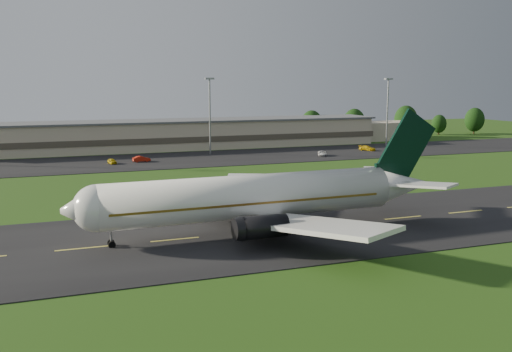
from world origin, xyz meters
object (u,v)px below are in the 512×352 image
object	(u,v)px
service_vehicle_a	(112,161)
service_vehicle_d	(367,148)
airliner	(257,197)
service_vehicle_b	(141,159)
terminal	(200,134)
service_vehicle_c	(322,153)
light_mast_east	(388,104)
light_mast_centre	(210,107)

from	to	relation	value
service_vehicle_a	service_vehicle_d	xyz separation A→B (m)	(70.56, 2.11, 0.07)
airliner	service_vehicle_b	size ratio (longest dim) A/B	12.08
service_vehicle_b	service_vehicle_d	size ratio (longest dim) A/B	0.89
terminal	airliner	bearing A→B (deg)	-100.43
airliner	service_vehicle_a	world-z (taller)	airliner
service_vehicle_c	airliner	bearing A→B (deg)	-97.76
airliner	service_vehicle_d	size ratio (longest dim) A/B	10.73
light_mast_east	service_vehicle_a	world-z (taller)	light_mast_east
service_vehicle_a	airliner	bearing A→B (deg)	-92.00
terminal	service_vehicle_b	distance (m)	33.09
terminal	service_vehicle_b	bearing A→B (deg)	-130.15
light_mast_centre	service_vehicle_b	distance (m)	24.84
light_mast_east	service_vehicle_b	size ratio (longest dim) A/B	4.80
light_mast_east	service_vehicle_a	size ratio (longest dim) A/B	5.61
service_vehicle_b	light_mast_centre	bearing A→B (deg)	-71.32
service_vehicle_b	airliner	bearing A→B (deg)	177.14
terminal	light_mast_centre	distance (m)	18.45
service_vehicle_b	service_vehicle_a	bearing A→B (deg)	93.32
airliner	service_vehicle_a	xyz separation A→B (m)	(-10.62, 69.86, -3.94)
service_vehicle_a	service_vehicle_b	bearing A→B (deg)	-1.61
light_mast_centre	light_mast_east	size ratio (longest dim) A/B	1.00
service_vehicle_b	service_vehicle_d	bearing A→B (deg)	-94.82
light_mast_east	service_vehicle_c	size ratio (longest dim) A/B	4.45
light_mast_centre	terminal	bearing A→B (deg)	85.05
terminal	service_vehicle_a	world-z (taller)	terminal
service_vehicle_a	service_vehicle_c	world-z (taller)	service_vehicle_c
airliner	service_vehicle_a	size ratio (longest dim) A/B	14.13
service_vehicle_c	service_vehicle_d	xyz separation A→B (m)	(17.13, 5.83, 0.06)
airliner	light_mast_centre	bearing A→B (deg)	77.41
terminal	service_vehicle_d	xyz separation A→B (m)	(42.25, -24.19, -3.20)
service_vehicle_a	light_mast_east	bearing A→B (deg)	-3.60
terminal	service_vehicle_b	xyz separation A→B (m)	(-21.24, -25.18, -3.19)
service_vehicle_a	service_vehicle_c	distance (m)	53.56
service_vehicle_c	light_mast_east	bearing A→B (deg)	51.07
service_vehicle_c	service_vehicle_d	size ratio (longest dim) A/B	0.96
service_vehicle_d	service_vehicle_b	bearing A→B (deg)	145.15
light_mast_centre	service_vehicle_c	bearing A→B (deg)	-27.56
light_mast_east	service_vehicle_c	distance (m)	33.86
airliner	service_vehicle_b	world-z (taller)	airliner
light_mast_centre	service_vehicle_d	size ratio (longest dim) A/B	4.26
light_mast_east	service_vehicle_d	xyz separation A→B (m)	(-11.35, -8.00, -11.94)
light_mast_centre	service_vehicle_b	size ratio (longest dim) A/B	4.80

